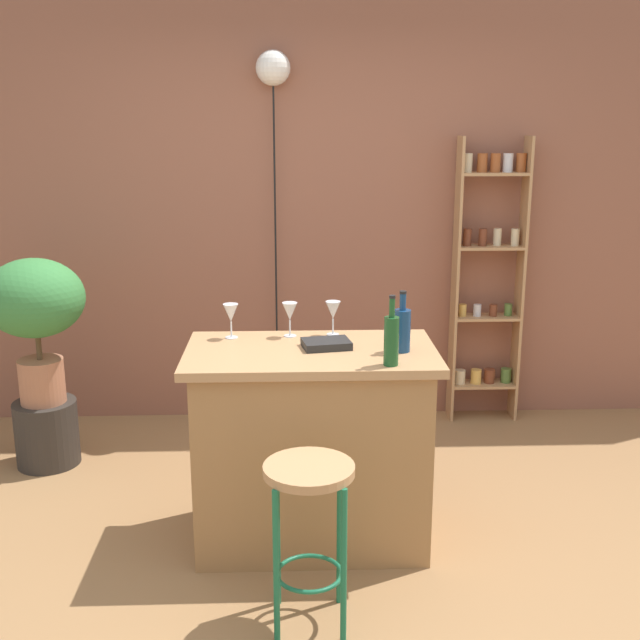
# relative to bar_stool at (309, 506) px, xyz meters

# --- Properties ---
(ground) EXTENTS (12.00, 12.00, 0.00)m
(ground) POSITION_rel_bar_stool_xyz_m (0.03, 0.35, -0.50)
(ground) COLOR olive
(back_wall) EXTENTS (6.40, 0.10, 2.80)m
(back_wall) POSITION_rel_bar_stool_xyz_m (0.03, 2.30, 0.90)
(back_wall) COLOR #8C5642
(back_wall) RESTS_ON ground
(kitchen_counter) EXTENTS (1.13, 0.64, 0.93)m
(kitchen_counter) POSITION_rel_bar_stool_xyz_m (0.03, 0.65, -0.03)
(kitchen_counter) COLOR #9E7042
(kitchen_counter) RESTS_ON ground
(bar_stool) EXTENTS (0.35, 0.35, 0.67)m
(bar_stool) POSITION_rel_bar_stool_xyz_m (0.00, 0.00, 0.00)
(bar_stool) COLOR #196642
(bar_stool) RESTS_ON ground
(spice_shelf) EXTENTS (0.44, 0.17, 1.83)m
(spice_shelf) POSITION_rel_bar_stool_xyz_m (1.20, 2.14, 0.45)
(spice_shelf) COLOR tan
(spice_shelf) RESTS_ON ground
(plant_stool) EXTENTS (0.35, 0.35, 0.38)m
(plant_stool) POSITION_rel_bar_stool_xyz_m (-1.47, 1.52, -0.32)
(plant_stool) COLOR #2D2823
(plant_stool) RESTS_ON ground
(potted_plant) EXTENTS (0.55, 0.49, 0.82)m
(potted_plant) POSITION_rel_bar_stool_xyz_m (-1.47, 1.52, 0.42)
(potted_plant) COLOR #A86B4C
(potted_plant) RESTS_ON plant_stool
(bottle_soda_blue) EXTENTS (0.06, 0.06, 0.30)m
(bottle_soda_blue) POSITION_rel_bar_stool_xyz_m (0.35, 0.41, 0.54)
(bottle_soda_blue) COLOR #194C23
(bottle_soda_blue) RESTS_ON kitchen_counter
(bottle_wine_red) EXTENTS (0.07, 0.07, 0.27)m
(bottle_wine_red) POSITION_rel_bar_stool_xyz_m (0.43, 0.61, 0.53)
(bottle_wine_red) COLOR navy
(bottle_wine_red) RESTS_ON kitchen_counter
(wine_glass_left) EXTENTS (0.07, 0.07, 0.16)m
(wine_glass_left) POSITION_rel_bar_stool_xyz_m (0.14, 0.89, 0.55)
(wine_glass_left) COLOR silver
(wine_glass_left) RESTS_ON kitchen_counter
(wine_glass_center) EXTENTS (0.07, 0.07, 0.16)m
(wine_glass_center) POSITION_rel_bar_stool_xyz_m (-0.07, 0.87, 0.55)
(wine_glass_center) COLOR silver
(wine_glass_center) RESTS_ON kitchen_counter
(wine_glass_right) EXTENTS (0.07, 0.07, 0.16)m
(wine_glass_right) POSITION_rel_bar_stool_xyz_m (-0.34, 0.85, 0.55)
(wine_glass_right) COLOR silver
(wine_glass_right) RESTS_ON kitchen_counter
(cookbook) EXTENTS (0.23, 0.18, 0.03)m
(cookbook) POSITION_rel_bar_stool_xyz_m (0.10, 0.67, 0.45)
(cookbook) COLOR black
(cookbook) RESTS_ON kitchen_counter
(pendant_globe_light) EXTENTS (0.21, 0.21, 2.33)m
(pendant_globe_light) POSITION_rel_bar_stool_xyz_m (-0.16, 2.19, 1.69)
(pendant_globe_light) COLOR black
(pendant_globe_light) RESTS_ON ground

